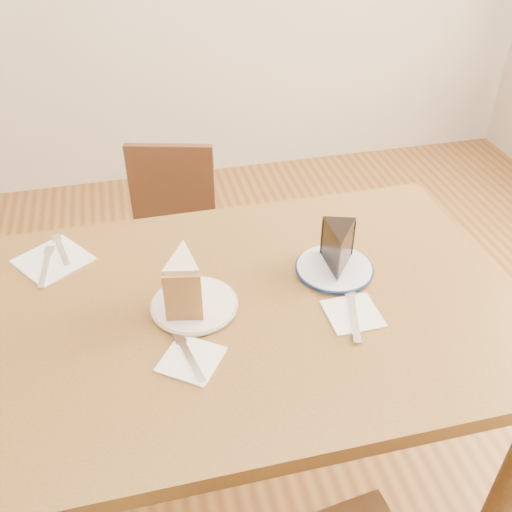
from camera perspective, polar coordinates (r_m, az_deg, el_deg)
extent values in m
plane|color=#503015|center=(1.86, -0.39, -22.23)|extent=(4.00, 4.00, 0.00)
cube|color=#492F13|center=(1.28, -0.52, -5.37)|extent=(1.20, 0.80, 0.04)
cylinder|color=#382210|center=(1.56, 23.86, -20.32)|extent=(0.06, 0.06, 0.71)
cylinder|color=#382210|center=(1.80, -20.29, -9.44)|extent=(0.06, 0.06, 0.71)
cylinder|color=#382210|center=(1.92, 13.09, -4.28)|extent=(0.06, 0.06, 0.71)
cube|color=#331B0F|center=(2.04, -8.61, 0.22)|extent=(0.44, 0.44, 0.04)
cylinder|color=#331B0F|center=(2.26, -3.75, -1.62)|extent=(0.03, 0.03, 0.37)
cylinder|color=#331B0F|center=(2.31, -11.34, -1.46)|extent=(0.03, 0.03, 0.37)
cylinder|color=#331B0F|center=(2.03, -4.45, -7.02)|extent=(0.03, 0.03, 0.37)
cylinder|color=#331B0F|center=(2.08, -12.90, -6.70)|extent=(0.03, 0.03, 0.37)
cube|color=#331B0F|center=(2.07, -8.40, 6.90)|extent=(0.30, 0.11, 0.32)
cylinder|color=silver|center=(1.26, -6.18, -4.89)|extent=(0.18, 0.18, 0.01)
cylinder|color=white|center=(1.37, 7.83, -1.24)|extent=(0.18, 0.18, 0.01)
cube|color=white|center=(1.15, -6.49, -10.24)|extent=(0.15, 0.15, 0.00)
cube|color=white|center=(1.26, 9.65, -5.71)|extent=(0.12, 0.12, 0.00)
cube|color=white|center=(1.47, -19.63, -0.39)|extent=(0.21, 0.21, 0.00)
cube|color=silver|center=(1.15, -6.63, -10.05)|extent=(0.04, 0.14, 0.00)
cube|color=silver|center=(1.25, 9.73, -5.79)|extent=(0.06, 0.17, 0.00)
cube|color=silver|center=(1.49, -18.88, 0.57)|extent=(0.05, 0.14, 0.00)
cube|color=silver|center=(1.45, -20.30, -1.00)|extent=(0.03, 0.16, 0.00)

